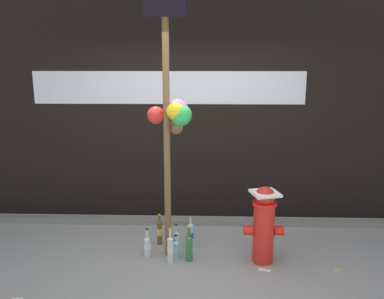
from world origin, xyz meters
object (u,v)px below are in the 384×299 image
(bottle_5, at_px, (147,246))
(bottle_1, at_px, (176,241))
(bottle_4, at_px, (170,249))
(bottle_2, at_px, (160,231))
(bottle_6, at_px, (191,234))
(bottle_3, at_px, (189,247))
(bottle_0, at_px, (176,248))
(fire_hydrant, at_px, (264,223))
(memorial_post, at_px, (171,98))

(bottle_5, bearing_deg, bottle_1, 21.08)
(bottle_1, relative_size, bottle_4, 0.83)
(bottle_2, height_order, bottle_4, bottle_4)
(bottle_5, relative_size, bottle_6, 0.88)
(bottle_6, bearing_deg, bottle_3, -90.42)
(bottle_0, distance_m, bottle_4, 0.13)
(bottle_5, xyz_separation_m, bottle_6, (0.49, 0.28, 0.02))
(bottle_4, bearing_deg, bottle_2, 110.74)
(fire_hydrant, bearing_deg, bottle_4, -176.37)
(bottle_4, relative_size, bottle_6, 1.07)
(bottle_4, bearing_deg, bottle_5, 153.66)
(bottle_2, distance_m, bottle_5, 0.33)
(bottle_0, distance_m, bottle_2, 0.41)
(bottle_1, xyz_separation_m, bottle_4, (-0.05, -0.26, 0.02))
(bottle_5, distance_m, bottle_6, 0.56)
(fire_hydrant, bearing_deg, bottle_6, 156.89)
(bottle_1, height_order, bottle_4, bottle_4)
(bottle_1, relative_size, bottle_6, 0.89)
(bottle_3, bearing_deg, bottle_2, 133.86)
(bottle_2, relative_size, bottle_6, 1.01)
(bottle_1, xyz_separation_m, bottle_3, (0.16, -0.20, 0.03))
(fire_hydrant, height_order, bottle_0, fire_hydrant)
(memorial_post, xyz_separation_m, bottle_1, (0.03, 0.11, -1.68))
(bottle_0, distance_m, bottle_6, 0.35)
(bottle_2, distance_m, bottle_4, 0.48)
(bottle_0, bearing_deg, bottle_5, 175.55)
(memorial_post, bearing_deg, fire_hydrant, -4.69)
(memorial_post, height_order, bottle_3, memorial_post)
(fire_hydrant, distance_m, bottle_4, 1.08)
(bottle_4, bearing_deg, bottle_0, 63.90)
(bottle_1, bearing_deg, fire_hydrant, -11.22)
(bottle_0, height_order, bottle_4, bottle_4)
(bottle_1, relative_size, bottle_5, 1.00)
(bottle_6, bearing_deg, memorial_post, -126.47)
(bottle_2, xyz_separation_m, bottle_5, (-0.11, -0.31, -0.04))
(bottle_5, bearing_deg, bottle_6, 29.83)
(bottle_1, height_order, bottle_6, bottle_6)
(bottle_1, bearing_deg, memorial_post, -106.23)
(fire_hydrant, xyz_separation_m, bottle_0, (-0.98, 0.05, -0.34))
(bottle_4, bearing_deg, fire_hydrant, 3.63)
(bottle_3, bearing_deg, bottle_5, 170.67)
(bottle_0, xyz_separation_m, bottle_5, (-0.33, 0.03, 0.01))
(bottle_3, xyz_separation_m, bottle_6, (0.00, 0.36, -0.01))
(memorial_post, distance_m, bottle_1, 1.69)
(fire_hydrant, distance_m, bottle_1, 1.06)
(memorial_post, bearing_deg, bottle_0, -41.95)
(fire_hydrant, xyz_separation_m, bottle_1, (-0.99, 0.20, -0.32))
(fire_hydrant, height_order, bottle_5, fire_hydrant)
(bottle_4, height_order, bottle_5, bottle_4)
(fire_hydrant, distance_m, bottle_2, 1.30)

